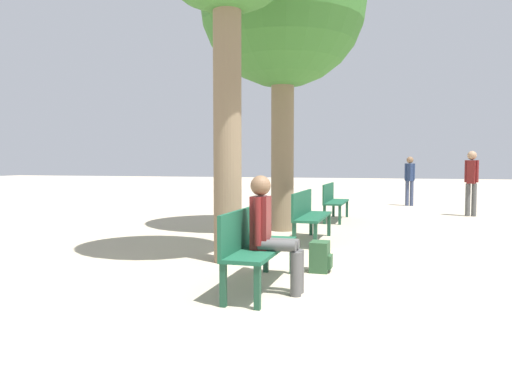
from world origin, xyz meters
TOP-DOWN VIEW (x-y plane):
  - ground_plane at (0.00, 0.00)m, footprint 80.00×80.00m
  - bench_row_0 at (-1.57, 0.13)m, footprint 0.44×1.69m
  - bench_row_1 at (-1.57, 3.52)m, footprint 0.44×1.69m
  - bench_row_2 at (-1.57, 6.91)m, footprint 0.44×1.69m
  - tree_row_1 at (-2.35, 4.83)m, footprint 3.35×3.35m
  - person_seated at (-1.35, -0.02)m, footprint 0.57×0.33m
  - backpack at (-0.99, 1.15)m, footprint 0.27×0.30m
  - pedestrian_near at (0.29, 11.69)m, footprint 0.32×0.28m
  - pedestrian_mid at (1.77, 8.84)m, footprint 0.34×0.28m

SIDE VIEW (x-z plane):
  - ground_plane at x=0.00m, z-range 0.00..0.00m
  - backpack at x=-0.99m, z-range 0.00..0.39m
  - bench_row_0 at x=-1.57m, z-range 0.08..0.98m
  - bench_row_1 at x=-1.57m, z-range 0.08..0.98m
  - bench_row_2 at x=-1.57m, z-range 0.08..0.98m
  - person_seated at x=-1.35m, z-range 0.05..1.31m
  - pedestrian_near at x=0.29m, z-range 0.12..1.71m
  - pedestrian_mid at x=1.77m, z-range 0.12..1.83m
  - tree_row_1 at x=-2.35m, z-range 1.41..7.69m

